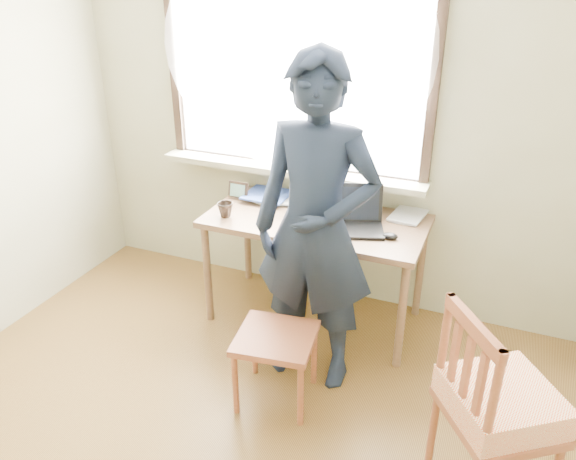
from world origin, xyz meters
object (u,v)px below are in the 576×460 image
at_px(desk, 316,229).
at_px(laptop, 353,218).
at_px(mug_white, 315,199).
at_px(mug_dark, 225,210).
at_px(work_chair, 276,345).
at_px(side_chair, 497,404).
at_px(person, 316,229).

relative_size(desk, laptop, 3.15).
xyz_separation_m(laptop, mug_white, (-0.32, 0.21, -0.01)).
height_order(desk, mug_dark, mug_dark).
height_order(laptop, mug_dark, laptop).
xyz_separation_m(work_chair, side_chair, (1.11, -0.19, 0.15)).
bearing_deg(side_chair, mug_dark, 154.70).
relative_size(desk, person, 0.74).
distance_m(laptop, side_chair, 1.39).
bearing_deg(person, side_chair, -26.65).
relative_size(laptop, work_chair, 0.95).
relative_size(mug_dark, work_chair, 0.22).
bearing_deg(side_chair, mug_white, 136.80).
bearing_deg(desk, side_chair, -40.29).
height_order(desk, side_chair, side_chair).
bearing_deg(laptop, desk, 172.88).
relative_size(laptop, person, 0.24).
distance_m(mug_dark, person, 0.80).
bearing_deg(person, mug_white, 109.47).
height_order(laptop, person, person).
distance_m(laptop, mug_dark, 0.80).
bearing_deg(person, mug_dark, 155.06).
bearing_deg(mug_dark, person, -24.30).
bearing_deg(mug_dark, desk, 19.45).
relative_size(laptop, side_chair, 0.45).
bearing_deg(mug_white, mug_dark, -141.67).
relative_size(laptop, mug_dark, 4.35).
relative_size(desk, side_chair, 1.43).
xyz_separation_m(laptop, person, (-0.07, -0.48, 0.13)).
distance_m(desk, person, 0.61).
xyz_separation_m(desk, laptop, (0.25, -0.03, 0.13)).
height_order(desk, work_chair, desk).
height_order(mug_dark, work_chair, mug_dark).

